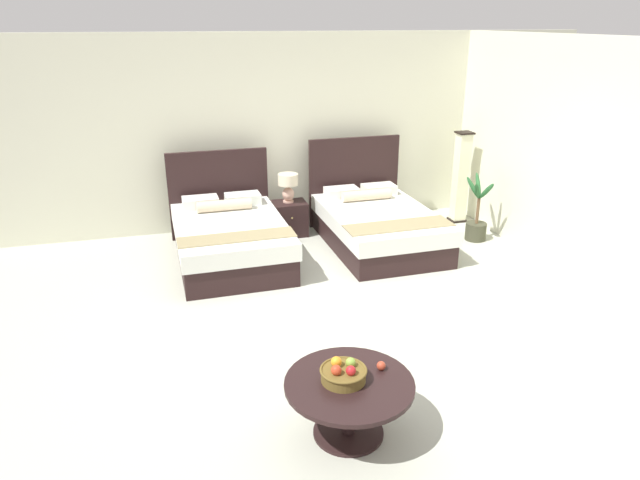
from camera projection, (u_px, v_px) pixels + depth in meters
ground_plane at (349, 317)px, 6.04m from camera, size 9.43×9.91×0.02m
wall_back at (284, 132)px, 8.38m from camera, size 9.43×0.12×2.77m
wall_side_right at (581, 162)px, 6.62m from camera, size 0.12×5.51×2.77m
bed_near_window at (230, 237)px, 7.37m from camera, size 1.42×2.06×1.24m
bed_near_corner at (377, 223)px, 7.87m from camera, size 1.43×2.12×1.31m
nightstand at (289, 218)px, 8.25m from camera, size 0.50×0.41×0.49m
table_lamp at (288, 184)px, 8.08m from camera, size 0.28×0.28×0.41m
coffee_table at (349, 394)px, 4.21m from camera, size 0.96×0.96×0.46m
fruit_bowl at (343, 373)px, 4.17m from camera, size 0.35×0.35×0.16m
loose_apple at (381, 366)px, 4.30m from camera, size 0.07×0.07×0.07m
floor_lamp_corner at (461, 178)px, 8.65m from camera, size 0.23×0.23×1.38m
potted_palm at (477, 221)px, 8.05m from camera, size 0.46×0.51×0.93m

